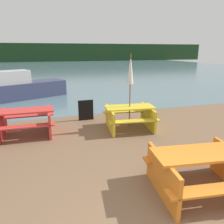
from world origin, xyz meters
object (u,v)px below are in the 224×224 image
object	(u,v)px
picnic_table_red	(26,120)
umbrella_white	(130,71)
picnic_table_yellow	(129,115)
picnic_table_orange	(200,168)
signboard	(86,110)
boat	(23,88)

from	to	relation	value
picnic_table_red	umbrella_white	xyz separation A→B (m)	(3.22, -0.44, 1.43)
picnic_table_yellow	umbrella_white	distance (m)	1.45
picnic_table_yellow	umbrella_white	xyz separation A→B (m)	(-0.00, -0.00, 1.45)
picnic_table_red	picnic_table_orange	bearing A→B (deg)	-50.78
picnic_table_orange	signboard	xyz separation A→B (m)	(-1.18, 4.86, -0.09)
picnic_table_orange	boat	world-z (taller)	boat
umbrella_white	boat	world-z (taller)	umbrella_white
picnic_table_orange	picnic_table_red	size ratio (longest dim) A/B	1.13
picnic_table_yellow	boat	world-z (taller)	boat
umbrella_white	boat	size ratio (longest dim) A/B	0.55
boat	signboard	bearing A→B (deg)	-86.71
picnic_table_orange	boat	bearing A→B (deg)	110.79
picnic_table_red	umbrella_white	bearing A→B (deg)	-7.81
picnic_table_orange	picnic_table_yellow	bearing A→B (deg)	89.86
umbrella_white	signboard	distance (m)	2.37
picnic_table_red	picnic_table_yellow	bearing A→B (deg)	-7.81
picnic_table_yellow	signboard	world-z (taller)	picnic_table_yellow
picnic_table_yellow	signboard	bearing A→B (deg)	131.13
picnic_table_orange	umbrella_white	distance (m)	3.77
signboard	boat	bearing A→B (deg)	117.28
signboard	picnic_table_yellow	bearing A→B (deg)	-48.87
boat	picnic_table_orange	bearing A→B (deg)	-93.19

